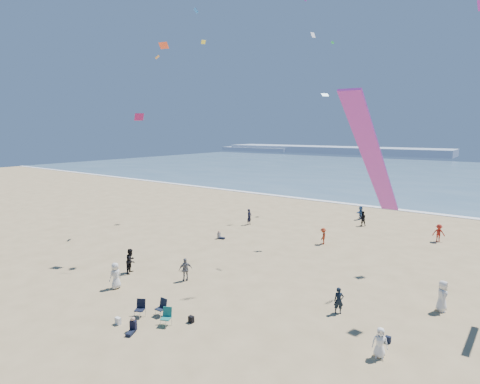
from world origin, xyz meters
The scene contains 12 objects.
ground centered at (0.00, 0.00, 0.00)m, with size 220.00×220.00×0.00m, color tan.
ocean centered at (0.00, 95.00, 0.03)m, with size 220.00×100.00×0.06m, color #476B84.
surf_line centered at (0.00, 45.00, 0.04)m, with size 220.00×1.20×0.08m, color white.
headland_far centered at (-60.00, 170.00, 1.60)m, with size 110.00×20.00×3.20m, color #7A8EA8.
headland_near centered at (-100.00, 165.00, 1.00)m, with size 40.00×14.00×2.00m, color #7A8EA8.
standing_flyers centered at (2.72, 18.40, 0.86)m, with size 29.10×40.02×1.91m.
seated_group centered at (3.33, 4.41, 0.42)m, with size 20.80×24.54×0.84m.
chair_cluster centered at (-1.58, 4.59, 0.50)m, with size 2.81×1.51×1.00m.
white_tote centered at (-2.85, 2.97, 0.20)m, with size 0.35×0.20×0.40m, color silver.
black_backpack centered at (0.35, 5.55, 0.19)m, with size 0.30×0.22×0.38m, color black.
navy_bag centered at (9.96, 10.03, 0.17)m, with size 0.28×0.18×0.34m, color black.
kites_aloft centered at (8.20, 13.06, 15.20)m, with size 37.16×44.70×25.09m.
Camera 1 is at (14.27, -8.82, 10.76)m, focal length 28.00 mm.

